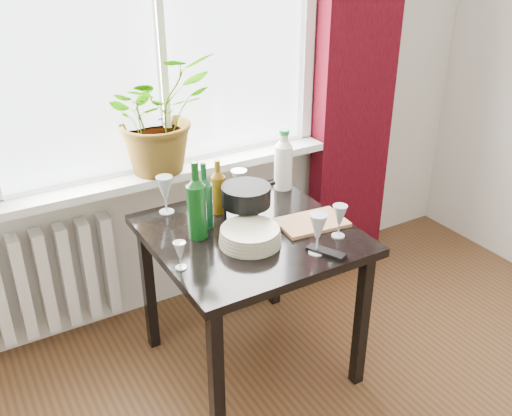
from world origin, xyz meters
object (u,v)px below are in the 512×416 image
wineglass_front_left (180,255)px  wineglass_front_right (318,233)px  wineglass_back_left (165,194)px  fondue_pot (246,204)px  wine_bottle_right (204,195)px  tv_remote (326,252)px  cutting_board (312,222)px  potted_plant (157,113)px  wineglass_back_center (239,187)px  wine_bottle_left (196,200)px  cleaning_bottle (283,159)px  plate_stack (250,236)px  radiator (34,285)px  bottle_amber (218,186)px  wineglass_far_right (339,221)px  table (250,249)px

wineglass_front_left → wineglass_front_right: bearing=-18.3°
wineglass_back_left → fondue_pot: (0.28, -0.26, -0.01)m
wine_bottle_right → wineglass_front_left: size_ratio=2.55×
tv_remote → cutting_board: 0.26m
potted_plant → wineglass_back_left: size_ratio=3.13×
wineglass_back_center → fondue_pot: size_ratio=0.72×
wine_bottle_left → wineglass_front_left: size_ratio=2.96×
fondue_pot → cleaning_bottle: bearing=23.3°
plate_stack → fondue_pot: 0.21m
wine_bottle_left → fondue_pot: bearing=4.4°
wine_bottle_left → wineglass_back_center: (0.30, 0.18, -0.08)m
radiator → wine_bottle_left: size_ratio=2.28×
wine_bottle_right → fondue_pot: (0.18, -0.05, -0.07)m
potted_plant → wineglass_front_left: (-0.23, -0.74, -0.34)m
wineglass_front_left → tv_remote: wineglass_front_left is taller
tv_remote → wine_bottle_left: bearing=108.5°
wineglass_back_center → bottle_amber: bearing=-169.2°
bottle_amber → wineglass_back_left: bearing=149.9°
radiator → bottle_amber: (0.81, -0.40, 0.49)m
cleaning_bottle → wineglass_back_left: bearing=175.7°
wineglass_back_left → cutting_board: size_ratio=0.62×
wine_bottle_left → fondue_pot: wine_bottle_left is taller
potted_plant → wineglass_back_left: bearing=-109.0°
wineglass_back_center → tv_remote: bearing=-81.8°
potted_plant → cleaning_bottle: (0.53, -0.31, -0.24)m
wineglass_front_right → cutting_board: bearing=59.1°
cleaning_bottle → wineglass_back_center: 0.29m
bottle_amber → wineglass_back_center: bottle_amber is taller
wineglass_far_right → wineglass_back_left: 0.80m
potted_plant → bottle_amber: bearing=-72.4°
wine_bottle_left → wine_bottle_right: 0.10m
table → fondue_pot: (0.03, 0.09, 0.18)m
table → tv_remote: (0.17, -0.32, 0.10)m
wine_bottle_left → wineglass_back_center: 0.36m
wineglass_back_center → wineglass_back_left: wineglass_back_left is taller
wine_bottle_right → wine_bottle_left: bearing=-136.0°
bottle_amber → wine_bottle_right: bearing=-140.5°
wine_bottle_left → wineglass_far_right: 0.61m
table → wineglass_front_left: (-0.38, -0.12, 0.15)m
wineglass_back_center → table: bearing=-108.8°
cleaning_bottle → plate_stack: size_ratio=1.20×
table → bottle_amber: bearing=98.9°
wine_bottle_left → plate_stack: 0.27m
wine_bottle_left → wine_bottle_right: (0.07, 0.07, -0.02)m
wine_bottle_left → wineglass_back_left: size_ratio=1.90×
wine_bottle_right → plate_stack: 0.28m
table → wineglass_front_left: bearing=-162.1°
table → wine_bottle_right: wine_bottle_right is taller
table → cleaning_bottle: 0.54m
fondue_pot → cutting_board: 0.31m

